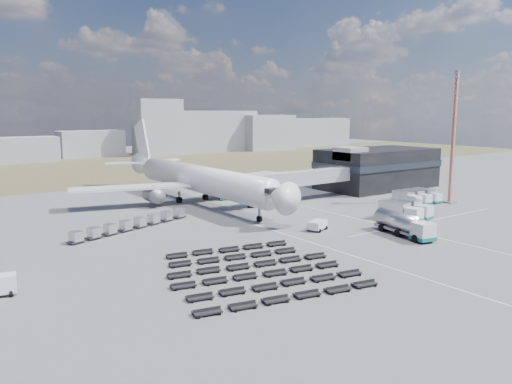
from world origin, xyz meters
TOP-DOWN VIEW (x-y plane):
  - ground at (0.00, 0.00)m, footprint 420.00×420.00m
  - grass_strip at (0.00, 110.00)m, footprint 420.00×90.00m
  - lane_markings at (9.77, 3.00)m, footprint 47.12×110.00m
  - terminal at (47.77, 23.96)m, footprint 30.40×16.40m
  - jet_bridge at (15.90, 20.42)m, footprint 30.30×3.80m
  - airliner at (0.00, 32.38)m, footprint 51.59×64.53m
  - skyline at (-0.37, 149.97)m, footprint 330.76×27.83m
  - fuel_tanker at (12.67, -12.39)m, footprint 4.82×11.62m
  - pushback_tug at (4.00, -1.87)m, footprint 4.18×3.32m
  - catering_truck at (7.46, 33.77)m, footprint 4.72×7.48m
  - service_trucks_near at (23.00, -4.63)m, footprint 7.63×8.68m
  - service_trucks_far at (38.04, 4.17)m, footprint 8.86×6.92m
  - uld_row at (-20.63, 16.26)m, footprint 23.35×9.45m
  - baggage_dollies at (-17.10, -13.88)m, footprint 24.57×24.61m
  - floodlight_mast at (44.00, 0.31)m, footprint 2.60×2.14m

SIDE VIEW (x-z plane):
  - ground at x=0.00m, z-range 0.00..0.00m
  - grass_strip at x=0.00m, z-range 0.00..0.01m
  - lane_markings at x=9.77m, z-range 0.00..0.01m
  - baggage_dollies at x=-17.10m, z-range 0.00..0.67m
  - pushback_tug at x=4.00m, z-range 0.00..1.61m
  - uld_row at x=-20.63m, z-range 0.16..1.80m
  - service_trucks_far at x=38.04m, z-range 0.11..2.69m
  - catering_truck at x=7.46m, z-range 0.04..3.23m
  - service_trucks_near at x=23.00m, z-range 0.14..3.25m
  - fuel_tanker at x=12.67m, z-range 0.00..3.65m
  - jet_bridge at x=15.90m, z-range 1.53..8.58m
  - terminal at x=47.77m, z-range -0.25..10.75m
  - airliner at x=0.00m, z-range -3.52..14.10m
  - skyline at x=-0.37m, z-range -4.06..20.75m
  - floodlight_mast at x=44.00m, z-range 0.03..27.77m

